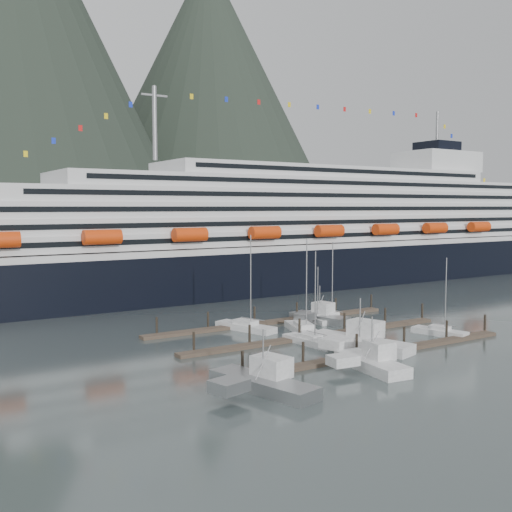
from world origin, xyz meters
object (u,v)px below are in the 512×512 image
object	(u,v)px
trawler_c	(359,342)
trawler_b	(371,362)
sailboat_f	(315,319)
sailboat_g	(328,318)
trawler_a	(262,382)
trawler_e	(319,317)
cruise_ship	(302,238)
sailboat_h	(440,332)
sailboat_d	(304,331)
sailboat_c	(310,342)
sailboat_e	(246,328)

from	to	relation	value
trawler_c	trawler_b	bearing A→B (deg)	129.10
sailboat_f	sailboat_g	world-z (taller)	sailboat_g
sailboat_f	trawler_a	distance (m)	40.62
trawler_a	trawler_e	bearing A→B (deg)	-61.05
cruise_ship	sailboat_h	size ratio (longest dim) A/B	16.54
sailboat_d	sailboat_g	distance (m)	12.20
sailboat_f	trawler_b	distance (m)	31.10
sailboat_h	sailboat_c	bearing A→B (deg)	59.98
sailboat_c	sailboat_f	xyz separation A→B (m)	(11.33, 13.47, -0.04)
sailboat_f	cruise_ship	bearing A→B (deg)	-29.02
sailboat_g	sailboat_h	bearing A→B (deg)	-156.08
sailboat_c	trawler_a	world-z (taller)	sailboat_c
trawler_c	trawler_e	distance (m)	19.71
sailboat_c	sailboat_g	xyz separation A→B (m)	(14.10, 13.21, 0.00)
trawler_a	trawler_e	xyz separation A→B (m)	(29.58, 27.53, -0.04)
sailboat_c	sailboat_e	bearing A→B (deg)	4.66
sailboat_d	sailboat_h	bearing A→B (deg)	-106.58
trawler_a	trawler_c	bearing A→B (deg)	-81.63
cruise_ship	trawler_a	xyz separation A→B (m)	(-57.18, -69.98, -11.10)
sailboat_c	sailboat_f	distance (m)	17.60
trawler_b	trawler_e	distance (m)	30.63
sailboat_c	sailboat_f	world-z (taller)	sailboat_c
sailboat_e	trawler_a	size ratio (longest dim) A/B	1.14
trawler_c	sailboat_h	bearing A→B (deg)	-106.72
sailboat_h	trawler_e	xyz separation A→B (m)	(-9.45, 18.46, 0.49)
sailboat_c	sailboat_f	bearing A→B (deg)	-46.67
sailboat_e	sailboat_f	distance (m)	14.07
sailboat_c	sailboat_d	size ratio (longest dim) A/B	0.90
sailboat_c	trawler_e	bearing A→B (deg)	-49.04
sailboat_e	trawler_c	xyz separation A→B (m)	(7.20, -19.29, 0.53)
cruise_ship	sailboat_g	bearing A→B (deg)	-120.93
sailboat_f	sailboat_g	distance (m)	2.78
trawler_b	sailboat_f	bearing A→B (deg)	-18.76
sailboat_g	sailboat_d	bearing A→B (deg)	125.87
trawler_b	trawler_e	xyz separation A→B (m)	(13.54, 27.47, -0.02)
trawler_a	sailboat_h	bearing A→B (deg)	-90.92
sailboat_g	trawler_c	bearing A→B (deg)	156.28
sailboat_f	trawler_e	bearing A→B (deg)	-147.67
trawler_c	trawler_e	xyz separation A→B (m)	(7.23, 18.33, -0.08)
sailboat_g	trawler_b	distance (m)	32.14
sailboat_g	sailboat_c	bearing A→B (deg)	136.62
trawler_b	trawler_c	world-z (taller)	trawler_c
sailboat_c	trawler_a	distance (m)	23.19
sailboat_h	trawler_c	distance (m)	16.69
sailboat_d	sailboat_f	world-z (taller)	sailboat_d
cruise_ship	sailboat_c	bearing A→B (deg)	-125.42
sailboat_g	trawler_e	xyz separation A→B (m)	(-2.41, -0.43, 0.47)
sailboat_g	sailboat_h	xyz separation A→B (m)	(7.04, -18.89, -0.02)
sailboat_c	sailboat_g	world-z (taller)	sailboat_g
sailboat_e	trawler_e	bearing A→B (deg)	-111.71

